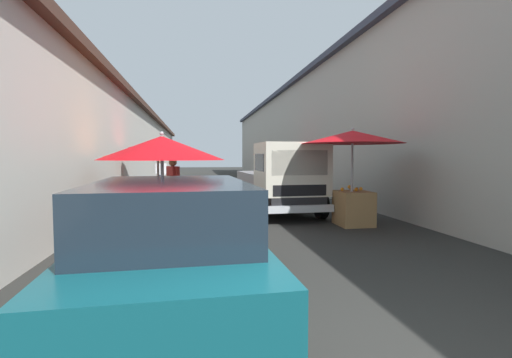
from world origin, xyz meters
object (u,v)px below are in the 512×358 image
(fruit_stall_far_left, at_px, (158,157))
(hatchback_car, at_px, (172,247))
(plastic_stool, at_px, (248,192))
(delivery_truck, at_px, (284,180))
(fruit_stall_mid_lane, at_px, (164,161))
(vendor_in_shade, at_px, (161,172))
(vendor_by_crates, at_px, (173,183))
(parked_scooter, at_px, (170,183))
(fruit_stall_near_left, at_px, (353,154))
(fruit_stall_near_right, at_px, (278,156))
(fruit_stall_far_right, at_px, (160,156))

(fruit_stall_far_left, height_order, hatchback_car, fruit_stall_far_left)
(hatchback_car, xyz_separation_m, plastic_stool, (10.14, -2.27, -0.41))
(fruit_stall_far_left, relative_size, delivery_truck, 0.50)
(fruit_stall_mid_lane, height_order, hatchback_car, fruit_stall_mid_lane)
(hatchback_car, xyz_separation_m, vendor_in_shade, (15.73, 1.50, 0.16))
(fruit_stall_far_left, relative_size, plastic_stool, 5.73)
(fruit_stall_mid_lane, bearing_deg, vendor_by_crates, 1.37)
(vendor_in_shade, bearing_deg, delivery_truck, -155.39)
(vendor_by_crates, distance_m, vendor_in_shade, 9.28)
(parked_scooter, distance_m, plastic_stool, 5.20)
(fruit_stall_far_left, distance_m, parked_scooter, 9.07)
(fruit_stall_near_left, distance_m, hatchback_car, 6.18)
(parked_scooter, bearing_deg, fruit_stall_near_left, -152.68)
(fruit_stall_near_left, distance_m, fruit_stall_far_left, 4.75)
(plastic_stool, bearing_deg, fruit_stall_near_right, -30.18)
(fruit_stall_mid_lane, bearing_deg, fruit_stall_near_right, -21.87)
(delivery_truck, relative_size, plastic_stool, 11.46)
(fruit_stall_mid_lane, xyz_separation_m, fruit_stall_far_left, (2.90, 0.38, 0.07))
(fruit_stall_far_right, distance_m, vendor_by_crates, 2.65)
(fruit_stall_far_left, xyz_separation_m, vendor_by_crates, (1.26, -0.28, -0.74))
(fruit_stall_near_left, bearing_deg, delivery_truck, 34.87)
(fruit_stall_near_left, height_order, parked_scooter, fruit_stall_near_left)
(fruit_stall_near_right, distance_m, fruit_stall_far_left, 9.54)
(hatchback_car, bearing_deg, fruit_stall_mid_lane, 6.19)
(delivery_truck, relative_size, parked_scooter, 3.03)
(fruit_stall_far_right, xyz_separation_m, fruit_stall_far_left, (-3.73, -0.30, -0.04))
(hatchback_car, bearing_deg, vendor_by_crates, 3.12)
(fruit_stall_far_left, relative_size, parked_scooter, 1.52)
(fruit_stall_far_right, bearing_deg, vendor_in_shade, 4.74)
(fruit_stall_near_right, xyz_separation_m, fruit_stall_mid_lane, (-11.12, 4.46, -0.12))
(fruit_stall_mid_lane, distance_m, delivery_truck, 5.08)
(fruit_stall_far_left, bearing_deg, plastic_stool, -30.71)
(fruit_stall_far_left, height_order, delivery_truck, fruit_stall_far_left)
(fruit_stall_mid_lane, relative_size, vendor_in_shade, 1.36)
(fruit_stall_near_left, relative_size, vendor_in_shade, 1.58)
(fruit_stall_far_left, bearing_deg, vendor_by_crates, -12.51)
(hatchback_car, distance_m, vendor_by_crates, 6.53)
(delivery_truck, distance_m, vendor_in_shade, 10.28)
(fruit_stall_near_left, relative_size, fruit_stall_far_left, 0.99)
(fruit_stall_near_left, bearing_deg, vendor_by_crates, 66.00)
(vendor_by_crates, relative_size, parked_scooter, 1.01)
(vendor_in_shade, height_order, parked_scooter, vendor_in_shade)
(fruit_stall_mid_lane, relative_size, parked_scooter, 1.29)
(delivery_truck, bearing_deg, fruit_stall_far_right, 55.11)
(fruit_stall_far_right, xyz_separation_m, fruit_stall_near_left, (-4.43, -5.00, 0.02))
(vendor_in_shade, distance_m, plastic_stool, 6.76)
(fruit_stall_near_right, xyz_separation_m, vendor_in_shade, (2.25, 5.70, -0.86))
(fruit_stall_near_right, height_order, delivery_truck, fruit_stall_near_right)
(fruit_stall_near_left, distance_m, vendor_in_shade, 12.52)
(fruit_stall_far_right, height_order, fruit_stall_near_right, fruit_stall_far_right)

